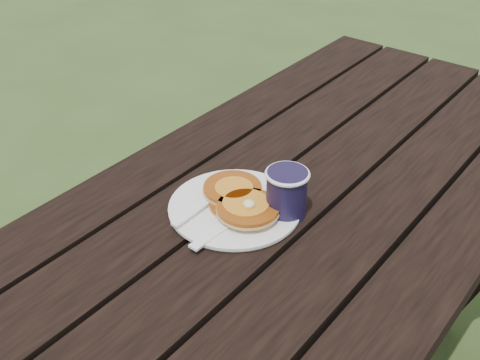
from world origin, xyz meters
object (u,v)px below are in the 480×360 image
Objects in this scene: plate at (235,208)px; coffee_cup at (287,191)px; picnic_table at (273,341)px; pancake_stack at (240,200)px.

coffee_cup is at bearing 30.17° from plate.
coffee_cup is at bearing -24.49° from picnic_table.
picnic_table is at bearing 155.51° from coffee_cup.
pancake_stack is (0.01, 0.01, 0.02)m from plate.
plate is 2.57× the size of coffee_cup.
plate is at bearing -146.27° from pancake_stack.
coffee_cup is at bearing 29.73° from pancake_stack.
coffee_cup is (0.08, 0.05, 0.05)m from plate.
picnic_table is 18.53× the size of coffee_cup.
picnic_table is at bearing 42.25° from plate.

